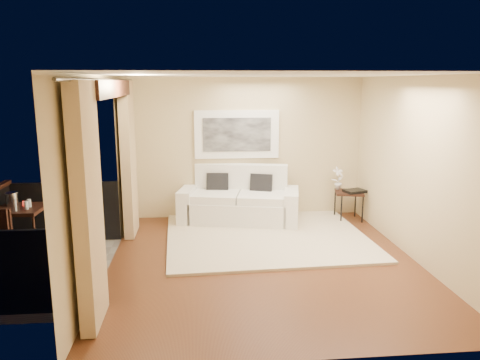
{
  "coord_description": "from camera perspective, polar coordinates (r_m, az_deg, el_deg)",
  "views": [
    {
      "loc": [
        -0.96,
        -6.43,
        2.61
      ],
      "look_at": [
        -0.26,
        0.94,
        1.05
      ],
      "focal_mm": 35.0,
      "sensor_mm": 36.0,
      "label": 1
    }
  ],
  "objects": [
    {
      "name": "sofa",
      "position": [
        8.86,
        -0.06,
        -2.73
      ],
      "size": [
        2.35,
        1.38,
        1.06
      ],
      "rotation": [
        0.0,
        0.0,
        -0.21
      ],
      "color": "white",
      "rests_on": "floor"
    },
    {
      "name": "side_table",
      "position": [
        9.16,
        13.16,
        -1.73
      ],
      "size": [
        0.61,
        0.61,
        0.56
      ],
      "rotation": [
        0.0,
        0.0,
        -0.22
      ],
      "color": "black",
      "rests_on": "floor"
    },
    {
      "name": "orchid",
      "position": [
        9.21,
        11.87,
        0.2
      ],
      "size": [
        0.28,
        0.23,
        0.45
      ],
      "primitive_type": "imported",
      "rotation": [
        0.0,
        0.0,
        0.36
      ],
      "color": "white",
      "rests_on": "side_table"
    },
    {
      "name": "vase",
      "position": [
        7.46,
        -25.71,
        -2.78
      ],
      "size": [
        0.04,
        0.04,
        0.18
      ],
      "primitive_type": "cylinder",
      "color": "white",
      "rests_on": "bistro_table"
    },
    {
      "name": "glass_a",
      "position": [
        7.52,
        -24.6,
        -2.81
      ],
      "size": [
        0.06,
        0.06,
        0.12
      ],
      "primitive_type": "cylinder",
      "color": "white",
      "rests_on": "bistro_table"
    },
    {
      "name": "tray",
      "position": [
        9.1,
        13.8,
        -1.31
      ],
      "size": [
        0.45,
        0.39,
        0.05
      ],
      "primitive_type": "cube",
      "rotation": [
        0.0,
        0.0,
        0.32
      ],
      "color": "black",
      "rests_on": "side_table"
    },
    {
      "name": "artwork",
      "position": [
        8.99,
        -0.39,
        5.57
      ],
      "size": [
        1.62,
        0.07,
        0.92
      ],
      "color": "white",
      "rests_on": "room_shell"
    },
    {
      "name": "candle",
      "position": [
        7.73,
        -24.79,
        -2.63
      ],
      "size": [
        0.06,
        0.06,
        0.07
      ],
      "primitive_type": "cylinder",
      "color": "red",
      "rests_on": "bistro_table"
    },
    {
      "name": "floor",
      "position": [
        7.01,
        2.92,
        -9.98
      ],
      "size": [
        5.0,
        5.0,
        0.0
      ],
      "primitive_type": "plane",
      "color": "#5A301A",
      "rests_on": "ground"
    },
    {
      "name": "balcony_chair_far",
      "position": [
        7.26,
        -27.21,
        -6.04
      ],
      "size": [
        0.4,
        0.41,
        0.93
      ],
      "rotation": [
        0.0,
        0.0,
        3.14
      ],
      "color": "black",
      "rests_on": "balcony"
    },
    {
      "name": "rug",
      "position": [
        8.05,
        3.24,
        -6.88
      ],
      "size": [
        3.46,
        3.05,
        0.04
      ],
      "primitive_type": "cube",
      "rotation": [
        0.0,
        0.0,
        0.04
      ],
      "color": "beige",
      "rests_on": "floor"
    },
    {
      "name": "balcony",
      "position": [
        7.27,
        -24.15,
        -8.76
      ],
      "size": [
        1.81,
        2.6,
        1.17
      ],
      "color": "#605B56",
      "rests_on": "ground"
    },
    {
      "name": "ice_bucket",
      "position": [
        7.82,
        -26.05,
        -2.09
      ],
      "size": [
        0.18,
        0.18,
        0.2
      ],
      "primitive_type": "cylinder",
      "color": "silver",
      "rests_on": "bistro_table"
    },
    {
      "name": "curtains",
      "position": [
        6.66,
        -15.23,
        0.44
      ],
      "size": [
        0.16,
        4.8,
        2.64
      ],
      "color": "tan",
      "rests_on": "ground"
    },
    {
      "name": "room_shell",
      "position": [
        6.54,
        -15.97,
        10.66
      ],
      "size": [
        5.0,
        6.4,
        5.0
      ],
      "color": "white",
      "rests_on": "ground"
    },
    {
      "name": "glass_b",
      "position": [
        7.63,
        -24.31,
        -2.58
      ],
      "size": [
        0.06,
        0.06,
        0.12
      ],
      "primitive_type": "cylinder",
      "color": "silver",
      "rests_on": "bistro_table"
    },
    {
      "name": "bistro_table",
      "position": [
        7.69,
        -25.2,
        -3.64
      ],
      "size": [
        0.7,
        0.7,
        0.78
      ],
      "rotation": [
        0.0,
        0.0,
        -0.06
      ],
      "color": "black",
      "rests_on": "balcony"
    }
  ]
}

